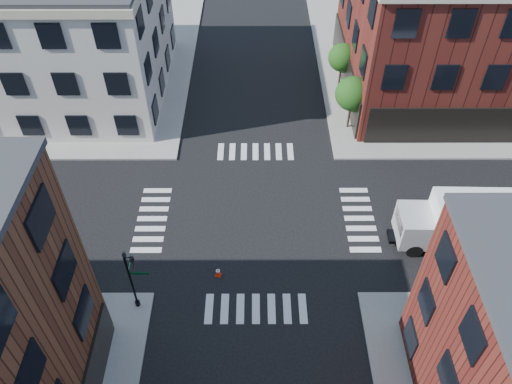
{
  "coord_description": "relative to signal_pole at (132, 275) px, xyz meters",
  "views": [
    {
      "loc": [
        -0.03,
        -22.65,
        24.97
      ],
      "look_at": [
        0.02,
        0.03,
        2.5
      ],
      "focal_mm": 35.0,
      "sensor_mm": 36.0,
      "label": 1
    }
  ],
  "objects": [
    {
      "name": "sidewalk_ne",
      "position": [
        27.72,
        27.68,
        -2.78
      ],
      "size": [
        30.0,
        30.0,
        0.15
      ],
      "primitive_type": "cube",
      "color": "gray",
      "rests_on": "ground"
    },
    {
      "name": "box_truck",
      "position": [
        19.83,
        4.55,
        -0.9
      ],
      "size": [
        8.39,
        2.71,
        3.76
      ],
      "rotation": [
        0.0,
        0.0,
        -0.02
      ],
      "color": "white",
      "rests_on": "ground"
    },
    {
      "name": "sidewalk_nw",
      "position": [
        -14.28,
        27.68,
        -2.78
      ],
      "size": [
        30.0,
        30.0,
        0.15
      ],
      "primitive_type": "cube",
      "color": "gray",
      "rests_on": "ground"
    },
    {
      "name": "traffic_cone",
      "position": [
        4.43,
        2.04,
        -2.55
      ],
      "size": [
        0.42,
        0.42,
        0.65
      ],
      "rotation": [
        0.0,
        0.0,
        -0.21
      ],
      "color": "red",
      "rests_on": "ground"
    },
    {
      "name": "tree_far",
      "position": [
        14.28,
        22.65,
        0.02
      ],
      "size": [
        2.43,
        2.43,
        4.07
      ],
      "color": "black",
      "rests_on": "ground"
    },
    {
      "name": "ground",
      "position": [
        6.72,
        6.68,
        -2.86
      ],
      "size": [
        120.0,
        120.0,
        0.0
      ],
      "primitive_type": "plane",
      "color": "black",
      "rests_on": "ground"
    },
    {
      "name": "building_nw",
      "position": [
        -12.28,
        22.68,
        2.64
      ],
      "size": [
        22.0,
        16.0,
        11.0
      ],
      "primitive_type": "cube",
      "color": "beige",
      "rests_on": "ground"
    },
    {
      "name": "tree_near",
      "position": [
        14.28,
        16.65,
        0.3
      ],
      "size": [
        2.69,
        2.69,
        4.49
      ],
      "color": "black",
      "rests_on": "ground"
    },
    {
      "name": "building_ne",
      "position": [
        27.22,
        22.68,
        3.14
      ],
      "size": [
        25.0,
        16.0,
        12.0
      ],
      "primitive_type": "cube",
      "color": "#4B1712",
      "rests_on": "ground"
    },
    {
      "name": "signal_pole",
      "position": [
        0.0,
        0.0,
        0.0
      ],
      "size": [
        1.29,
        1.24,
        4.6
      ],
      "color": "black",
      "rests_on": "ground"
    }
  ]
}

